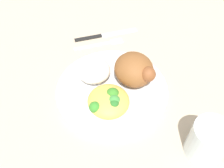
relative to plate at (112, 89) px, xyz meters
name	(u,v)px	position (x,y,z in m)	size (l,w,h in m)	color
ground_plane	(112,91)	(0.00, 0.00, -0.01)	(2.00, 2.00, 0.00)	#C1AD93
plate	(112,89)	(0.00, 0.00, 0.00)	(0.26, 0.26, 0.01)	silver
roasted_chicken	(134,69)	(0.00, 0.06, 0.04)	(0.10, 0.09, 0.07)	brown
rice_pile	(94,70)	(-0.05, -0.03, 0.03)	(0.08, 0.08, 0.04)	white
mac_cheese_with_broccoli	(109,101)	(0.05, -0.03, 0.03)	(0.09, 0.09, 0.04)	#E6B74E
fork	(102,44)	(-0.17, 0.04, 0.00)	(0.03, 0.14, 0.01)	silver
knife	(101,35)	(-0.20, 0.06, 0.00)	(0.04, 0.19, 0.01)	black
water_glass	(208,141)	(0.21, 0.10, 0.03)	(0.07, 0.07, 0.08)	silver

